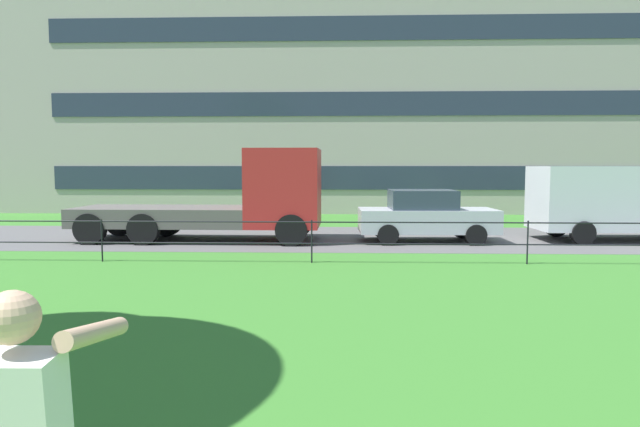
# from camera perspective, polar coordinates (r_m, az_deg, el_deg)

# --- Properties ---
(street_strip) EXTENTS (80.00, 6.25, 0.01)m
(street_strip) POSITION_cam_1_polar(r_m,az_deg,el_deg) (17.60, -0.07, -2.46)
(street_strip) COLOR #565454
(street_strip) RESTS_ON ground
(park_fence) EXTENTS (39.53, 0.04, 1.00)m
(park_fence) POSITION_cam_1_polar(r_m,az_deg,el_deg) (12.93, -0.85, -2.09)
(park_fence) COLOR black
(park_fence) RESTS_ON ground
(flatbed_truck_right) EXTENTS (7.33, 2.51, 2.75)m
(flatbed_truck_right) POSITION_cam_1_polar(r_m,az_deg,el_deg) (16.96, -8.61, 1.33)
(flatbed_truck_right) COLOR #B22323
(flatbed_truck_right) RESTS_ON ground
(car_silver_far_right) EXTENTS (4.05, 1.90, 1.54)m
(car_silver_far_right) POSITION_cam_1_polar(r_m,az_deg,el_deg) (16.85, 10.73, -0.22)
(car_silver_far_right) COLOR #B7BABF
(car_silver_far_right) RESTS_ON ground
(panel_van_left) EXTENTS (5.06, 2.21, 2.24)m
(panel_van_left) POSITION_cam_1_polar(r_m,az_deg,el_deg) (19.06, 28.28, 1.35)
(panel_van_left) COLOR silver
(panel_van_left) RESTS_ON ground
(apartment_building_background) EXTENTS (40.20, 14.05, 17.47)m
(apartment_building_background) POSITION_cam_1_polar(r_m,az_deg,el_deg) (33.87, 7.76, 15.83)
(apartment_building_background) COLOR #ADA393
(apartment_building_background) RESTS_ON ground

